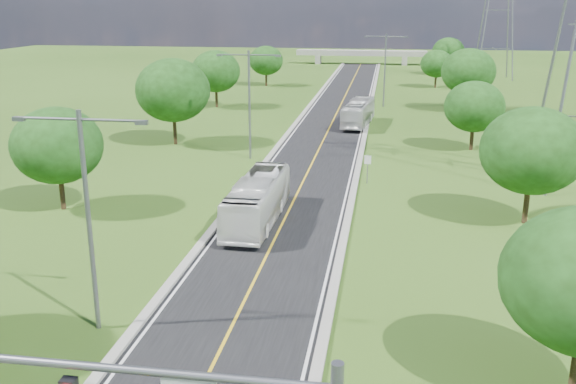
# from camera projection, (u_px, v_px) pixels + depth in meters

# --- Properties ---
(ground) EXTENTS (260.00, 260.00, 0.00)m
(ground) POSITION_uv_depth(u_px,v_px,m) (329.00, 130.00, 73.78)
(ground) COLOR #2B4914
(ground) RESTS_ON ground
(road) EXTENTS (8.00, 150.00, 0.06)m
(road) POSITION_uv_depth(u_px,v_px,m) (333.00, 120.00, 79.45)
(road) COLOR black
(road) RESTS_ON ground
(curb_left) EXTENTS (0.50, 150.00, 0.22)m
(curb_left) POSITION_uv_depth(u_px,v_px,m) (299.00, 119.00, 80.05)
(curb_left) COLOR gray
(curb_left) RESTS_ON ground
(curb_right) EXTENTS (0.50, 150.00, 0.22)m
(curb_right) POSITION_uv_depth(u_px,v_px,m) (368.00, 121.00, 78.80)
(curb_right) COLOR gray
(curb_right) RESTS_ON ground
(speed_limit_sign) EXTENTS (0.55, 0.09, 2.40)m
(speed_limit_sign) POSITION_uv_depth(u_px,v_px,m) (368.00, 165.00, 51.71)
(speed_limit_sign) COLOR slate
(speed_limit_sign) RESTS_ON ground
(overpass) EXTENTS (30.00, 3.00, 3.20)m
(overpass) POSITION_uv_depth(u_px,v_px,m) (361.00, 54.00, 148.80)
(overpass) COLOR gray
(overpass) RESTS_ON ground
(streetlight_near_left) EXTENTS (5.90, 0.25, 10.00)m
(streetlight_near_left) POSITION_uv_depth(u_px,v_px,m) (87.00, 204.00, 27.52)
(streetlight_near_left) COLOR slate
(streetlight_near_left) RESTS_ON ground
(streetlight_mid_left) EXTENTS (5.90, 0.25, 10.00)m
(streetlight_mid_left) POSITION_uv_depth(u_px,v_px,m) (249.00, 96.00, 58.76)
(streetlight_mid_left) COLOR slate
(streetlight_mid_left) RESTS_ON ground
(streetlight_far_right) EXTENTS (5.90, 0.25, 10.00)m
(streetlight_far_right) POSITION_uv_depth(u_px,v_px,m) (385.00, 64.00, 88.22)
(streetlight_far_right) COLOR slate
(streetlight_far_right) RESTS_ON ground
(power_tower_far) EXTENTS (9.00, 6.40, 28.00)m
(power_tower_far) POSITION_uv_depth(u_px,v_px,m) (499.00, 2.00, 117.98)
(power_tower_far) COLOR slate
(power_tower_far) RESTS_ON ground
(tree_lb) EXTENTS (6.30, 6.30, 7.33)m
(tree_lb) POSITION_uv_depth(u_px,v_px,m) (57.00, 145.00, 44.52)
(tree_lb) COLOR black
(tree_lb) RESTS_ON ground
(tree_lc) EXTENTS (7.56, 7.56, 8.79)m
(tree_lc) POSITION_uv_depth(u_px,v_px,m) (173.00, 90.00, 64.92)
(tree_lc) COLOR black
(tree_lc) RESTS_ON ground
(tree_ld) EXTENTS (6.72, 6.72, 7.82)m
(tree_ld) POSITION_uv_depth(u_px,v_px,m) (216.00, 71.00, 88.11)
(tree_ld) COLOR black
(tree_ld) RESTS_ON ground
(tree_le) EXTENTS (5.88, 5.88, 6.84)m
(tree_le) POSITION_uv_depth(u_px,v_px,m) (266.00, 61.00, 110.64)
(tree_le) COLOR black
(tree_le) RESTS_ON ground
(tree_rb) EXTENTS (6.72, 6.72, 7.82)m
(tree_rb) POSITION_uv_depth(u_px,v_px,m) (532.00, 151.00, 41.60)
(tree_rb) COLOR black
(tree_rb) RESTS_ON ground
(tree_rc) EXTENTS (5.88, 5.88, 6.84)m
(tree_rc) POSITION_uv_depth(u_px,v_px,m) (474.00, 107.00, 62.75)
(tree_rc) COLOR black
(tree_rc) RESTS_ON ground
(tree_rd) EXTENTS (7.14, 7.14, 8.30)m
(tree_rd) POSITION_uv_depth(u_px,v_px,m) (468.00, 72.00, 84.90)
(tree_rd) COLOR black
(tree_rd) RESTS_ON ground
(tree_re) EXTENTS (5.46, 5.46, 6.35)m
(tree_re) POSITION_uv_depth(u_px,v_px,m) (437.00, 64.00, 108.34)
(tree_re) COLOR black
(tree_re) RESTS_ON ground
(tree_rf) EXTENTS (6.30, 6.30, 7.33)m
(tree_rf) POSITION_uv_depth(u_px,v_px,m) (448.00, 51.00, 126.58)
(tree_rf) COLOR black
(tree_rf) RESTS_ON ground
(bus_outbound) EXTENTS (3.58, 10.78, 2.95)m
(bus_outbound) POSITION_uv_depth(u_px,v_px,m) (358.00, 113.00, 75.82)
(bus_outbound) COLOR beige
(bus_outbound) RESTS_ON road
(bus_inbound) EXTENTS (2.70, 11.01, 3.06)m
(bus_inbound) POSITION_uv_depth(u_px,v_px,m) (257.00, 200.00, 42.58)
(bus_inbound) COLOR silver
(bus_inbound) RESTS_ON road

